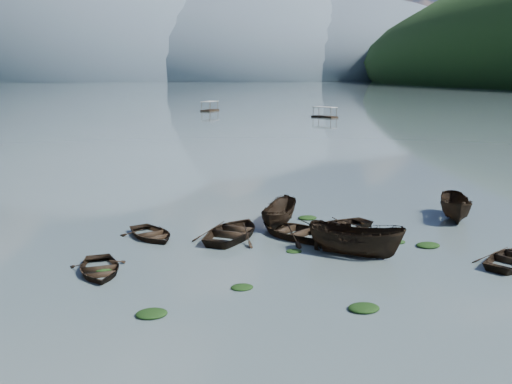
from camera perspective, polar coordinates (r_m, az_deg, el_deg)
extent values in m
plane|color=#4F6063|center=(23.97, 6.38, -10.42)|extent=(2400.00, 2400.00, 0.00)
ellipsoid|color=#475666|center=(922.50, -16.17, 10.70)|extent=(520.00, 520.00, 340.00)
ellipsoid|color=#475666|center=(932.72, -3.59, 11.13)|extent=(520.00, 520.00, 260.00)
ellipsoid|color=#475666|center=(977.45, 7.09, 11.09)|extent=(520.00, 520.00, 220.00)
imported|color=black|center=(27.53, -15.39, -7.81)|extent=(3.07, 4.07, 0.80)
imported|color=black|center=(32.24, -2.27, -4.51)|extent=(5.83, 6.26, 1.06)
imported|color=black|center=(29.44, 9.86, -6.27)|extent=(5.09, 4.64, 1.94)
imported|color=black|center=(32.40, 3.99, -4.45)|extent=(5.72, 6.09, 1.03)
imported|color=black|center=(38.16, 19.30, -2.60)|extent=(3.62, 5.07, 1.84)
imported|color=black|center=(32.61, -10.41, -4.51)|extent=(4.04, 4.68, 0.81)
imported|color=black|center=(33.93, 8.28, -3.80)|extent=(5.19, 4.47, 0.90)
imported|color=black|center=(34.67, 2.27, -3.34)|extent=(3.64, 4.60, 1.69)
ellipsoid|color=black|center=(22.52, -10.39, -12.04)|extent=(1.21, 0.99, 0.26)
ellipsoid|color=black|center=(24.76, -1.40, -9.61)|extent=(0.98, 0.78, 0.21)
ellipsoid|color=black|center=(23.04, 10.73, -11.50)|extent=(1.25, 1.00, 0.27)
ellipsoid|color=black|center=(32.08, 13.90, -4.93)|extent=(0.94, 0.80, 0.21)
ellipsoid|color=black|center=(31.80, 16.82, -5.24)|extent=(1.29, 1.02, 0.27)
ellipsoid|color=black|center=(27.91, -15.03, -7.52)|extent=(0.94, 0.76, 0.20)
ellipsoid|color=black|center=(29.66, 3.81, -5.98)|extent=(0.82, 0.69, 0.17)
ellipsoid|color=black|center=(36.29, 5.17, -2.70)|extent=(1.21, 0.96, 0.26)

